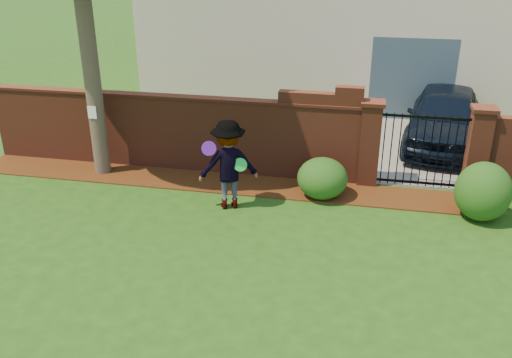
% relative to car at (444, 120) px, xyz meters
% --- Properties ---
extents(ground, '(80.00, 80.00, 0.01)m').
position_rel_car_xyz_m(ground, '(-4.21, -6.66, -0.76)').
color(ground, '#214912').
rests_on(ground, ground).
extents(mulch_bed, '(11.10, 1.08, 0.03)m').
position_rel_car_xyz_m(mulch_bed, '(-5.16, -3.32, -0.74)').
color(mulch_bed, '#3D1E0B').
rests_on(mulch_bed, ground).
extents(brick_wall, '(8.70, 0.31, 2.16)m').
position_rel_car_xyz_m(brick_wall, '(-6.22, -2.66, 0.17)').
color(brick_wall, maroon).
rests_on(brick_wall, ground).
extents(pillar_left, '(0.50, 0.50, 1.88)m').
position_rel_car_xyz_m(pillar_left, '(-1.81, -2.66, 0.20)').
color(pillar_left, maroon).
rests_on(pillar_left, ground).
extents(pillar_right, '(0.50, 0.50, 1.88)m').
position_rel_car_xyz_m(pillar_right, '(0.39, -2.66, 0.20)').
color(pillar_right, maroon).
rests_on(pillar_right, ground).
extents(iron_gate, '(1.78, 0.03, 1.60)m').
position_rel_car_xyz_m(iron_gate, '(-0.71, -2.66, 0.10)').
color(iron_gate, black).
rests_on(iron_gate, ground).
extents(driveway, '(3.20, 8.00, 0.01)m').
position_rel_car_xyz_m(driveway, '(-0.71, 1.34, -0.75)').
color(driveway, gray).
rests_on(driveway, ground).
extents(car, '(2.47, 4.68, 1.52)m').
position_rel_car_xyz_m(car, '(0.00, 0.00, 0.00)').
color(car, black).
rests_on(car, ground).
extents(paper_notice, '(0.20, 0.01, 0.28)m').
position_rel_car_xyz_m(paper_notice, '(-7.81, -3.45, 0.74)').
color(paper_notice, white).
rests_on(paper_notice, tree).
extents(shrub_left, '(1.05, 1.05, 0.86)m').
position_rel_car_xyz_m(shrub_left, '(-2.72, -3.56, -0.33)').
color(shrub_left, '#164815').
rests_on(shrub_left, ground).
extents(shrub_middle, '(1.05, 1.05, 1.16)m').
position_rel_car_xyz_m(shrub_middle, '(0.35, -3.92, -0.18)').
color(shrub_middle, '#164815').
rests_on(shrub_middle, ground).
extents(man, '(1.34, 1.05, 1.82)m').
position_rel_car_xyz_m(man, '(-4.51, -4.41, 0.15)').
color(man, gray).
rests_on(man, ground).
extents(frisbee_purple, '(0.30, 0.18, 0.28)m').
position_rel_car_xyz_m(frisbee_purple, '(-4.83, -4.63, 0.56)').
color(frisbee_purple, purple).
rests_on(frisbee_purple, man).
extents(frisbee_green, '(0.27, 0.08, 0.27)m').
position_rel_car_xyz_m(frisbee_green, '(-4.25, -4.49, 0.22)').
color(frisbee_green, '#1BD04C').
rests_on(frisbee_green, man).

